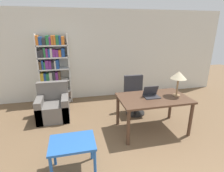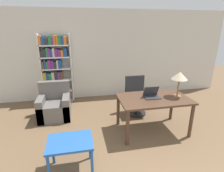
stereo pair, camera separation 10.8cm
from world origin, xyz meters
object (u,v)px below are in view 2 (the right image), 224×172
object	(u,v)px
laptop	(152,95)
bookshelf	(55,69)
desk	(153,102)
table_lamp	(180,76)
side_table_blue	(70,146)
office_chair	(136,96)
armchair	(55,106)

from	to	relation	value
laptop	bookshelf	bearing A→B (deg)	135.98
desk	table_lamp	world-z (taller)	table_lamp
desk	side_table_blue	distance (m)	1.91
office_chair	armchair	world-z (taller)	office_chair
laptop	armchair	xyz separation A→B (m)	(-2.11, 1.03, -0.54)
table_lamp	office_chair	size ratio (longest dim) A/B	0.54
table_lamp	armchair	world-z (taller)	table_lamp
laptop	bookshelf	size ratio (longest dim) A/B	0.16
table_lamp	laptop	bearing A→B (deg)	175.24
laptop	armchair	distance (m)	2.41
office_chair	laptop	bearing A→B (deg)	-87.59
office_chair	bookshelf	size ratio (longest dim) A/B	0.49
office_chair	armchair	bearing A→B (deg)	175.15
side_table_blue	armchair	bearing A→B (deg)	103.08
desk	armchair	distance (m)	2.43
side_table_blue	armchair	world-z (taller)	armchair
bookshelf	laptop	bearing A→B (deg)	-44.02
desk	side_table_blue	bearing A→B (deg)	-153.90
desk	armchair	bearing A→B (deg)	153.53
table_lamp	bookshelf	world-z (taller)	bookshelf
laptop	table_lamp	xyz separation A→B (m)	(0.57, -0.05, 0.39)
office_chair	side_table_blue	size ratio (longest dim) A/B	1.46
armchair	laptop	bearing A→B (deg)	-26.13
desk	office_chair	size ratio (longest dim) A/B	1.48
laptop	office_chair	size ratio (longest dim) A/B	0.33
table_lamp	side_table_blue	xyz separation A→B (m)	(-2.23, -0.82, -0.75)
side_table_blue	armchair	distance (m)	1.96
laptop	office_chair	bearing A→B (deg)	92.41
table_lamp	armchair	size ratio (longest dim) A/B	0.61
table_lamp	desk	bearing A→B (deg)	178.71
desk	laptop	world-z (taller)	laptop
table_lamp	office_chair	xyz separation A→B (m)	(-0.60, 0.91, -0.75)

